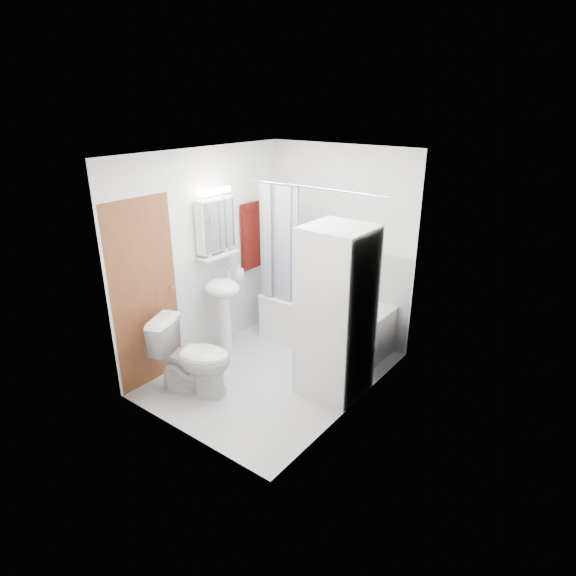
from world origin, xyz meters
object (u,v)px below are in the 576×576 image
Objects in this scene: sink at (223,300)px; toilet at (193,357)px; bathtub at (326,321)px; washer_dryer at (335,312)px.

toilet is (0.30, -0.77, -0.30)m from sink.
bathtub is 1.92× the size of toilet.
washer_dryer reaches higher than bathtub.
bathtub is at bearing 47.71° from sink.
bathtub is 1.50× the size of sink.
sink is at bearing -132.29° from bathtub.
sink is 1.45m from washer_dryer.
bathtub is at bearing 127.70° from washer_dryer.
bathtub is 1.29m from sink.
washer_dryer is 2.17× the size of toilet.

